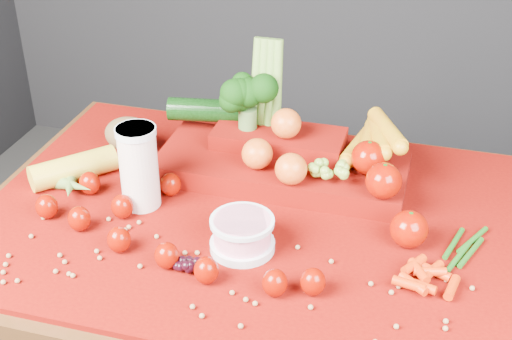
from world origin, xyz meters
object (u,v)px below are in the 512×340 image
(milk_glass, at_px, (139,164))
(yogurt_bowl, at_px, (242,233))
(table, at_px, (253,257))
(produce_mound, at_px, (291,152))

(milk_glass, xyz_separation_m, yogurt_bowl, (0.24, -0.09, -0.06))
(table, distance_m, yogurt_bowl, 0.18)
(yogurt_bowl, bearing_deg, produce_mound, 84.72)
(table, height_order, milk_glass, milk_glass)
(table, height_order, produce_mound, produce_mound)
(milk_glass, bearing_deg, produce_mound, 35.55)
(produce_mound, bearing_deg, milk_glass, -144.45)
(milk_glass, distance_m, produce_mound, 0.32)
(table, xyz_separation_m, yogurt_bowl, (0.01, -0.11, 0.14))
(produce_mound, bearing_deg, table, -103.21)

